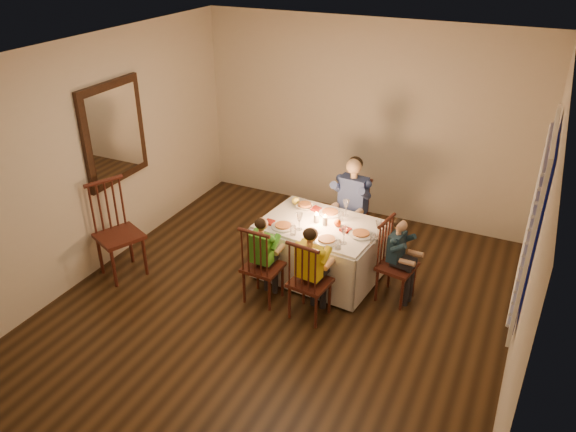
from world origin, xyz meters
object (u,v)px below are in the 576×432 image
at_px(chair_adult, 349,249).
at_px(child_teal, 394,298).
at_px(chair_end, 394,298).
at_px(adult, 349,249).
at_px(child_green, 264,299).
at_px(serving_bowl, 305,207).
at_px(chair_near_left, 264,299).
at_px(dining_table, 320,239).
at_px(chair_near_right, 309,315).
at_px(chair_extra, 125,273).
at_px(child_yellow, 309,315).

relative_size(chair_adult, child_teal, 0.96).
relative_size(chair_adult, chair_end, 1.00).
distance_m(adult, child_green, 1.46).
xyz_separation_m(adult, serving_bowl, (-0.41, -0.45, 0.70)).
bearing_deg(chair_near_left, chair_adult, -106.90).
xyz_separation_m(dining_table, chair_end, (0.90, -0.06, -0.48)).
distance_m(dining_table, chair_adult, 0.86).
relative_size(chair_near_right, child_green, 0.93).
bearing_deg(chair_extra, child_teal, -49.58).
height_order(chair_end, child_green, child_green).
height_order(chair_adult, child_yellow, child_yellow).
bearing_deg(chair_near_left, child_yellow, 177.08).
xyz_separation_m(child_yellow, serving_bowl, (-0.50, 0.98, 0.70)).
bearing_deg(chair_adult, serving_bowl, -127.84).
bearing_deg(child_green, adult, -106.90).
relative_size(dining_table, chair_adult, 1.51).
bearing_deg(adult, chair_end, -39.44).
distance_m(chair_near_left, adult, 1.46).
bearing_deg(chair_extra, chair_near_right, -60.83).
distance_m(child_green, serving_bowl, 1.17).
bearing_deg(chair_end, serving_bowl, 84.54).
bearing_deg(child_yellow, adult, -80.36).
bearing_deg(serving_bowl, chair_adult, 47.38).
bearing_deg(chair_end, chair_near_left, 125.39).
height_order(chair_near_right, child_teal, child_teal).
height_order(chair_end, serving_bowl, serving_bowl).
bearing_deg(chair_near_left, child_green, -0.00).
xyz_separation_m(child_green, child_yellow, (0.56, -0.05, 0.00)).
relative_size(chair_end, child_yellow, 0.89).
distance_m(chair_near_left, chair_near_right, 0.56).
bearing_deg(chair_near_right, chair_near_left, 1.43).
height_order(chair_near_left, chair_near_right, same).
height_order(chair_end, child_teal, child_teal).
bearing_deg(child_teal, chair_adult, 55.11).
xyz_separation_m(dining_table, chair_near_right, (0.20, -0.73, -0.48)).
distance_m(chair_adult, adult, 0.00).
relative_size(chair_near_left, chair_extra, 0.82).
bearing_deg(chair_adult, chair_near_left, -104.08).
distance_m(adult, child_teal, 1.10).
bearing_deg(chair_end, chair_adult, 55.11).
height_order(chair_near_right, chair_end, same).
height_order(dining_table, chair_near_right, dining_table).
bearing_deg(chair_adult, chair_extra, -137.89).
distance_m(chair_end, adult, 1.10).
distance_m(chair_end, child_teal, 0.00).
xyz_separation_m(chair_near_right, child_teal, (0.71, 0.66, 0.00)).
xyz_separation_m(chair_end, chair_extra, (-2.94, -0.87, 0.00)).
relative_size(chair_near_left, chair_end, 1.00).
distance_m(chair_end, child_green, 1.41).
bearing_deg(serving_bowl, chair_end, -14.78).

